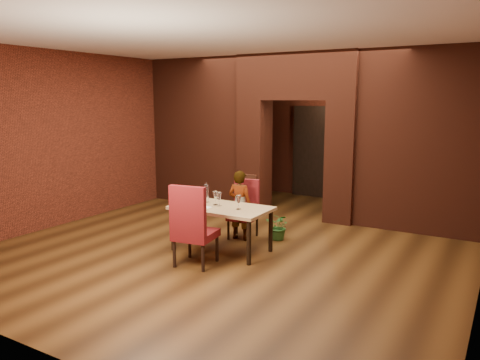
% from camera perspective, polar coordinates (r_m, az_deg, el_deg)
% --- Properties ---
extents(floor, '(8.00, 8.00, 0.00)m').
position_cam_1_polar(floor, '(7.86, 0.80, -7.35)').
color(floor, '#492C12').
rests_on(floor, ground).
extents(ceiling, '(7.00, 8.00, 0.04)m').
position_cam_1_polar(ceiling, '(7.56, 0.86, 16.49)').
color(ceiling, silver).
rests_on(ceiling, ground).
extents(wall_back, '(7.00, 0.04, 3.20)m').
position_cam_1_polar(wall_back, '(11.19, 11.07, 5.96)').
color(wall_back, maroon).
rests_on(wall_back, ground).
extents(wall_front, '(7.00, 0.04, 3.20)m').
position_cam_1_polar(wall_front, '(4.55, -24.94, -0.29)').
color(wall_front, maroon).
rests_on(wall_front, ground).
extents(wall_left, '(0.04, 8.00, 3.20)m').
position_cam_1_polar(wall_left, '(9.76, -17.41, 5.14)').
color(wall_left, maroon).
rests_on(wall_left, ground).
extents(pillar_left, '(0.55, 0.55, 2.30)m').
position_cam_1_polar(pillar_left, '(9.79, 1.78, 2.96)').
color(pillar_left, maroon).
rests_on(pillar_left, ground).
extents(pillar_right, '(0.55, 0.55, 2.30)m').
position_cam_1_polar(pillar_right, '(9.04, 12.41, 2.15)').
color(pillar_right, maroon).
rests_on(pillar_right, ground).
extents(lintel, '(2.45, 0.55, 0.90)m').
position_cam_1_polar(lintel, '(9.31, 7.09, 12.40)').
color(lintel, maroon).
rests_on(lintel, ground).
extents(wing_wall_left, '(2.28, 0.35, 3.20)m').
position_cam_1_polar(wing_wall_left, '(10.50, -5.02, 5.86)').
color(wing_wall_left, maroon).
rests_on(wing_wall_left, ground).
extents(wing_wall_right, '(2.28, 0.35, 3.20)m').
position_cam_1_polar(wing_wall_right, '(8.67, 21.45, 4.37)').
color(wing_wall_right, maroon).
rests_on(wing_wall_right, ground).
extents(vent_panel, '(0.40, 0.03, 0.50)m').
position_cam_1_polar(vent_panel, '(9.63, 0.92, -0.77)').
color(vent_panel, '#A04C2E').
rests_on(vent_panel, ground).
extents(rear_door, '(0.90, 0.08, 2.10)m').
position_cam_1_polar(rear_door, '(11.32, 8.97, 3.27)').
color(rear_door, black).
rests_on(rear_door, ground).
extents(rear_door_frame, '(1.02, 0.04, 2.22)m').
position_cam_1_polar(rear_door_frame, '(11.28, 8.89, 3.26)').
color(rear_door_frame, black).
rests_on(rear_door_frame, ground).
extents(dining_table, '(1.50, 0.85, 0.70)m').
position_cam_1_polar(dining_table, '(7.26, -2.26, -5.95)').
color(dining_table, tan).
rests_on(dining_table, ground).
extents(chair_far, '(0.51, 0.51, 0.98)m').
position_cam_1_polar(chair_far, '(7.89, 0.35, -3.61)').
color(chair_far, maroon).
rests_on(chair_far, ground).
extents(chair_near, '(0.60, 0.60, 1.17)m').
position_cam_1_polar(chair_near, '(6.63, -5.44, -5.41)').
color(chair_near, maroon).
rests_on(chair_near, ground).
extents(person_seated, '(0.43, 0.28, 1.17)m').
position_cam_1_polar(person_seated, '(7.79, -0.01, -3.08)').
color(person_seated, white).
rests_on(person_seated, ground).
extents(wine_glass_a, '(0.09, 0.09, 0.21)m').
position_cam_1_polar(wine_glass_a, '(7.26, -3.00, -2.22)').
color(wine_glass_a, white).
rests_on(wine_glass_a, dining_table).
extents(wine_glass_b, '(0.09, 0.09, 0.22)m').
position_cam_1_polar(wine_glass_b, '(7.18, -2.55, -2.36)').
color(wine_glass_b, white).
rests_on(wine_glass_b, dining_table).
extents(wine_glass_c, '(0.09, 0.09, 0.21)m').
position_cam_1_polar(wine_glass_c, '(6.97, -0.18, -2.74)').
color(wine_glass_c, silver).
rests_on(wine_glass_c, dining_table).
extents(tasting_sheet, '(0.32, 0.24, 0.00)m').
position_cam_1_polar(tasting_sheet, '(7.14, -4.90, -3.32)').
color(tasting_sheet, white).
rests_on(tasting_sheet, dining_table).
extents(wine_bucket, '(0.16, 0.16, 0.19)m').
position_cam_1_polar(wine_bucket, '(7.28, -6.35, -2.33)').
color(wine_bucket, silver).
rests_on(wine_bucket, dining_table).
extents(water_bottle, '(0.07, 0.07, 0.31)m').
position_cam_1_polar(water_bottle, '(7.45, -4.12, -1.54)').
color(water_bottle, white).
rests_on(water_bottle, dining_table).
extents(potted_plant, '(0.42, 0.37, 0.46)m').
position_cam_1_polar(potted_plant, '(7.86, 4.80, -5.67)').
color(potted_plant, '#285D25').
rests_on(potted_plant, ground).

